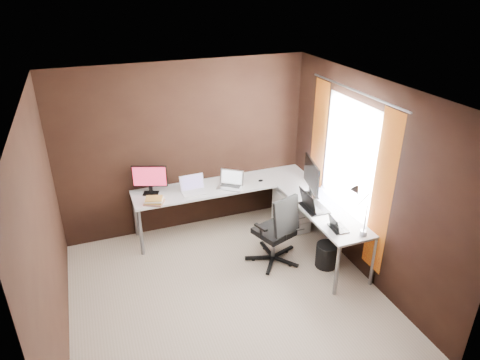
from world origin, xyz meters
name	(u,v)px	position (x,y,z in m)	size (l,w,h in m)	color
room	(253,196)	(0.34, 0.07, 1.28)	(3.60, 3.60, 2.50)	#B5A28C
desk	(259,198)	(0.84, 1.04, 0.68)	(2.65, 2.25, 0.73)	white
drawer_pedestal	(291,210)	(1.43, 1.15, 0.30)	(0.42, 0.50, 0.60)	white
monitor_left	(150,178)	(-0.57, 1.60, 0.97)	(0.46, 0.21, 0.42)	black
monitor_right	(312,177)	(1.49, 0.75, 1.03)	(0.21, 0.63, 0.53)	black
laptop_white	(193,188)	(0.00, 1.44, 0.78)	(0.36, 0.26, 0.23)	white
laptop_silver	(231,183)	(0.55, 1.41, 0.78)	(0.43, 0.41, 0.23)	silver
laptop_black_big	(312,205)	(1.33, 0.42, 0.79)	(0.29, 0.40, 0.26)	black
laptop_black_small	(337,226)	(1.37, -0.12, 0.77)	(0.21, 0.27, 0.17)	black
book_stack	(154,201)	(-0.58, 1.30, 0.77)	(0.32, 0.29, 0.08)	#A57059
mouse_left	(152,202)	(-0.61, 1.30, 0.75)	(0.09, 0.06, 0.04)	black
mouse_corner	(261,181)	(1.02, 1.41, 0.74)	(0.08, 0.05, 0.03)	black
desk_lamp	(359,205)	(1.53, -0.29, 1.12)	(0.20, 0.23, 0.63)	slate
office_chair	(275,242)	(0.84, 0.45, 0.30)	(0.57, 0.60, 1.02)	black
wastebasket	(326,255)	(1.43, 0.12, 0.16)	(0.28, 0.28, 0.33)	black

